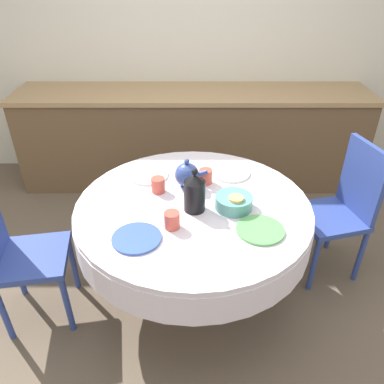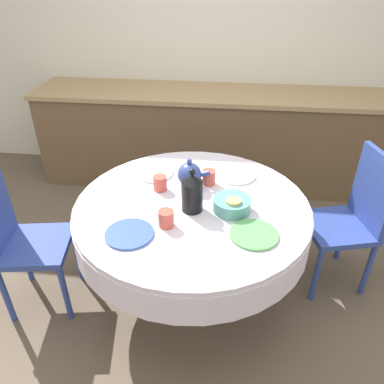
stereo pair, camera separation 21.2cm
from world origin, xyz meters
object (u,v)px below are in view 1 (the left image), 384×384
(chair_left, at_px, (341,205))
(teapot, at_px, (186,175))
(chair_right, at_px, (13,249))
(coffee_carafe, at_px, (193,193))

(chair_left, height_order, teapot, chair_left)
(teapot, bearing_deg, chair_right, -159.81)
(teapot, bearing_deg, coffee_carafe, -79.81)
(coffee_carafe, bearing_deg, chair_left, 17.89)
(chair_right, relative_size, teapot, 4.70)
(chair_left, distance_m, teapot, 1.07)
(chair_right, height_order, teapot, chair_right)
(coffee_carafe, relative_size, teapot, 1.28)
(chair_left, height_order, chair_right, same)
(coffee_carafe, height_order, teapot, coffee_carafe)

